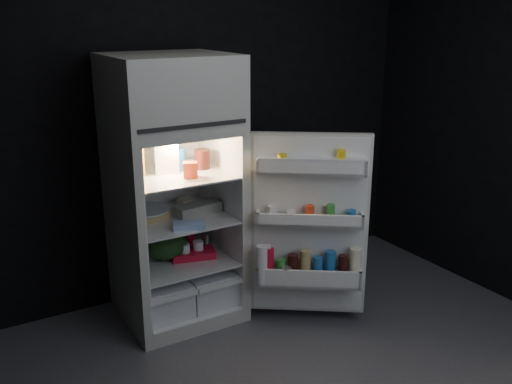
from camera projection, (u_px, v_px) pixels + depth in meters
wall_back at (171, 112)px, 4.02m from camera, size 4.00×0.00×2.70m
refrigerator at (172, 182)px, 3.75m from camera, size 0.76×0.71×1.78m
fridge_door at (309, 230)px, 3.68m from camera, size 0.70×0.57×1.22m
milk_jug at (166, 154)px, 3.68m from camera, size 0.19×0.19×0.24m
mayo_jar at (177, 159)px, 3.76m from camera, size 0.14×0.14×0.14m
jam_jar at (202, 159)px, 3.78m from camera, size 0.13×0.13×0.13m
amber_bottle at (139, 159)px, 3.59m from camera, size 0.09×0.09×0.22m
small_carton at (191, 170)px, 3.58m from camera, size 0.11×0.10×0.10m
egg_carton at (198, 209)px, 3.82m from camera, size 0.33×0.16×0.07m
pie at (147, 213)px, 3.79m from camera, size 0.37×0.37×0.04m
flat_package at (189, 225)px, 3.57m from camera, size 0.22×0.17×0.04m
wrapped_pkg at (186, 202)px, 4.00m from camera, size 0.12×0.11×0.05m
produce_bag at (166, 245)px, 3.84m from camera, size 0.37×0.35×0.20m
yogurt_tray at (193, 254)px, 3.88m from camera, size 0.32×0.22×0.05m
small_can_red at (190, 240)px, 4.05m from camera, size 0.08×0.08×0.09m
small_can_silver at (205, 239)px, 4.07m from camera, size 0.07×0.07×0.09m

